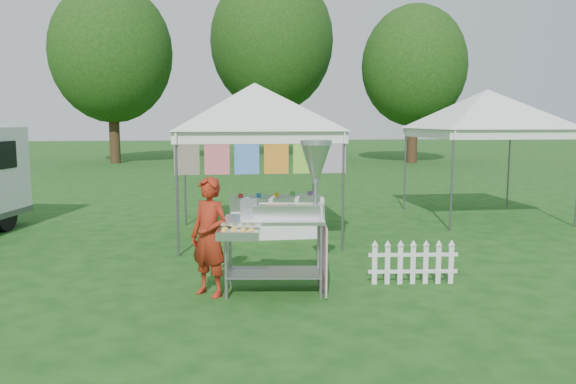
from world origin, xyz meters
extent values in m
plane|color=#164112|center=(0.00, 0.00, 0.00)|extent=(120.00, 120.00, 0.00)
cylinder|color=#59595E|center=(-1.42, 2.08, 1.05)|extent=(0.04, 0.04, 2.10)
cylinder|color=#59595E|center=(1.42, 2.08, 1.05)|extent=(0.04, 0.04, 2.10)
cylinder|color=#59595E|center=(-1.42, 4.92, 1.05)|extent=(0.04, 0.04, 2.10)
cylinder|color=#59595E|center=(1.42, 4.92, 1.05)|extent=(0.04, 0.04, 2.10)
cube|color=white|center=(0.00, 2.08, 2.00)|extent=(3.00, 0.03, 0.22)
cube|color=white|center=(0.00, 4.92, 2.00)|extent=(3.00, 0.03, 0.22)
pyramid|color=white|center=(0.00, 3.50, 3.00)|extent=(4.24, 4.24, 0.90)
cylinder|color=#59595E|center=(0.00, 2.08, 2.08)|extent=(3.00, 0.03, 0.03)
cube|color=#DBA70B|center=(-1.25, 2.08, 1.73)|extent=(0.42, 0.01, 0.70)
cube|color=#C518A4|center=(-0.75, 2.08, 1.73)|extent=(0.42, 0.01, 0.70)
cube|color=#1738BC|center=(-0.25, 2.08, 1.73)|extent=(0.42, 0.01, 0.70)
cube|color=red|center=(0.25, 2.08, 1.73)|extent=(0.42, 0.01, 0.70)
cube|color=green|center=(0.75, 2.08, 1.73)|extent=(0.42, 0.01, 0.70)
cube|color=#35BEC8|center=(1.25, 2.08, 1.73)|extent=(0.42, 0.01, 0.70)
cylinder|color=#59595E|center=(4.08, 3.58, 1.05)|extent=(0.04, 0.04, 2.10)
cylinder|color=#59595E|center=(4.08, 6.42, 1.05)|extent=(0.04, 0.04, 2.10)
cylinder|color=#59595E|center=(6.92, 6.42, 1.05)|extent=(0.04, 0.04, 2.10)
cube|color=white|center=(5.50, 3.58, 2.00)|extent=(3.00, 0.03, 0.22)
cube|color=white|center=(5.50, 6.42, 2.00)|extent=(3.00, 0.03, 0.22)
pyramid|color=white|center=(5.50, 5.00, 3.00)|extent=(4.24, 4.24, 0.90)
cylinder|color=#59595E|center=(5.50, 3.58, 2.08)|extent=(3.00, 0.03, 0.03)
cylinder|color=#311E12|center=(-6.00, 24.00, 1.98)|extent=(0.56, 0.56, 3.96)
ellipsoid|color=#2D5718|center=(-6.00, 24.00, 5.85)|extent=(6.40, 6.40, 7.36)
cylinder|color=#311E12|center=(3.00, 28.00, 2.42)|extent=(0.56, 0.56, 4.84)
ellipsoid|color=#2D5718|center=(3.00, 28.00, 7.15)|extent=(7.60, 7.60, 8.74)
cylinder|color=#311E12|center=(10.00, 22.00, 1.76)|extent=(0.56, 0.56, 3.52)
ellipsoid|color=#2D5718|center=(10.00, 22.00, 5.20)|extent=(5.60, 5.60, 6.44)
cylinder|color=gray|center=(-0.68, -0.36, 0.49)|extent=(0.05, 0.05, 0.99)
cylinder|color=gray|center=(0.52, -0.52, 0.49)|extent=(0.05, 0.05, 0.99)
cylinder|color=gray|center=(-0.61, 0.19, 0.49)|extent=(0.05, 0.05, 0.99)
cylinder|color=gray|center=(0.60, 0.04, 0.49)|extent=(0.05, 0.05, 0.99)
cube|color=gray|center=(-0.04, -0.16, 0.27)|extent=(1.32, 0.78, 0.02)
cube|color=#B7B7BC|center=(-0.04, -0.16, 0.99)|extent=(1.39, 0.82, 0.04)
cube|color=#B7B7BC|center=(0.16, -0.13, 1.09)|extent=(0.96, 0.39, 0.16)
cube|color=gray|center=(-0.36, -0.06, 1.13)|extent=(0.25, 0.27, 0.24)
cylinder|color=gray|center=(0.51, -0.18, 1.48)|extent=(0.06, 0.06, 0.99)
cone|color=#B7B7BC|center=(0.51, -0.18, 1.75)|extent=(0.44, 0.44, 0.44)
cylinder|color=#B7B7BC|center=(0.51, -0.18, 2.00)|extent=(0.47, 0.47, 0.07)
cube|color=#B7B7BC|center=(-0.53, -0.52, 0.88)|extent=(0.56, 0.39, 0.11)
cube|color=#CB89A0|center=(0.62, -0.25, 0.49)|extent=(0.13, 0.82, 0.89)
cube|color=white|center=(0.52, -0.54, 1.12)|extent=(0.04, 0.15, 0.20)
imported|color=maroon|center=(-0.89, -0.16, 0.78)|extent=(0.67, 0.66, 1.56)
cylinder|color=black|center=(-5.13, 4.75, 0.35)|extent=(0.37, 0.73, 0.70)
cube|color=white|center=(1.39, 0.02, 0.28)|extent=(0.07, 0.03, 0.56)
cube|color=white|center=(1.57, 0.00, 0.28)|extent=(0.07, 0.03, 0.56)
cube|color=white|center=(1.75, -0.01, 0.28)|extent=(0.07, 0.03, 0.56)
cube|color=white|center=(1.93, -0.03, 0.28)|extent=(0.07, 0.03, 0.56)
cube|color=white|center=(2.11, -0.05, 0.28)|extent=(0.07, 0.03, 0.56)
cube|color=white|center=(2.29, -0.07, 0.28)|extent=(0.07, 0.03, 0.56)
cube|color=white|center=(2.47, -0.09, 0.28)|extent=(0.07, 0.03, 0.56)
cube|color=white|center=(1.93, -0.03, 0.18)|extent=(1.26, 0.16, 0.05)
cube|color=white|center=(1.93, -0.03, 0.42)|extent=(1.26, 0.16, 0.05)
cube|color=white|center=(0.41, 3.48, 0.40)|extent=(1.80, 0.70, 0.80)
camera|label=1|loc=(-0.84, -7.38, 2.28)|focal=35.00mm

